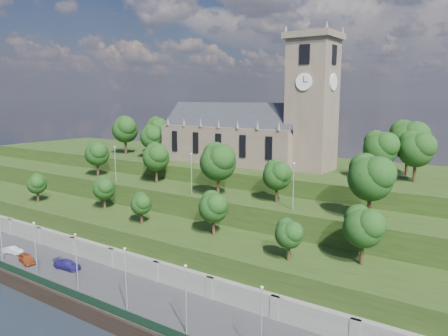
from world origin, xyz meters
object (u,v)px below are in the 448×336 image
Objects in this scene: car_left at (27,259)px; car_middle at (12,250)px; car_right at (67,264)px; church at (253,129)px.

car_middle is at bearing 94.65° from car_left.
car_left is at bearing -114.13° from car_middle.
car_left is 0.89× the size of car_right.
church is at bearing -9.36° from car_left.
car_left is at bearing 100.65° from car_right.
car_right is (-10.83, -39.47, -19.81)m from church.
car_left reaches higher than car_middle.
church is 45.47m from car_right.
car_middle is 0.78× the size of car_right.
church reaches higher than car_right.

